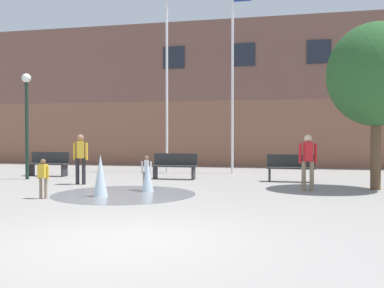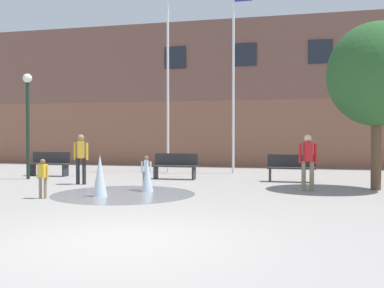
% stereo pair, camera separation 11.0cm
% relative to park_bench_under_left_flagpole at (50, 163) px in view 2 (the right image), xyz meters
% --- Properties ---
extents(ground_plane, '(100.00, 100.00, 0.00)m').
position_rel_park_bench_under_left_flagpole_xyz_m(ground_plane, '(6.72, -9.11, -0.48)').
color(ground_plane, gray).
extents(library_building, '(36.00, 6.05, 7.22)m').
position_rel_park_bench_under_left_flagpole_xyz_m(library_building, '(6.72, 9.34, 3.13)').
color(library_building, brown).
rests_on(library_building, ground).
extents(splash_fountain, '(3.81, 3.81, 1.08)m').
position_rel_park_bench_under_left_flagpole_xyz_m(splash_fountain, '(4.70, -4.27, -0.14)').
color(splash_fountain, gray).
rests_on(splash_fountain, ground).
extents(park_bench_under_left_flagpole, '(1.60, 0.44, 0.91)m').
position_rel_park_bench_under_left_flagpole_xyz_m(park_bench_under_left_flagpole, '(0.00, 0.00, 0.00)').
color(park_bench_under_left_flagpole, '#28282D').
rests_on(park_bench_under_left_flagpole, ground).
extents(park_bench_center, '(1.60, 0.44, 0.91)m').
position_rel_park_bench_under_left_flagpole_xyz_m(park_bench_center, '(5.01, -0.05, 0.00)').
color(park_bench_center, '#28282D').
rests_on(park_bench_center, ground).
extents(park_bench_under_right_flagpole, '(1.60, 0.44, 0.91)m').
position_rel_park_bench_under_left_flagpole_xyz_m(park_bench_under_right_flagpole, '(9.04, -0.02, 0.00)').
color(park_bench_under_right_flagpole, '#28282D').
rests_on(park_bench_under_right_flagpole, ground).
extents(child_with_pink_shirt, '(0.31, 0.24, 0.99)m').
position_rel_park_bench_under_left_flagpole_xyz_m(child_with_pink_shirt, '(5.06, -3.30, 0.10)').
color(child_with_pink_shirt, '#89755B').
rests_on(child_with_pink_shirt, ground).
extents(adult_in_red, '(0.50, 0.39, 1.59)m').
position_rel_park_bench_under_left_flagpole_xyz_m(adult_in_red, '(2.54, -2.36, 0.45)').
color(adult_in_red, '#28282D').
rests_on(adult_in_red, ground).
extents(child_running, '(0.31, 0.18, 0.99)m').
position_rel_park_bench_under_left_flagpole_xyz_m(child_running, '(3.11, -5.45, 0.10)').
color(child_running, '#89755B').
rests_on(child_running, ground).
extents(adult_near_bench, '(0.50, 0.38, 1.59)m').
position_rel_park_bench_under_left_flagpole_xyz_m(adult_near_bench, '(9.54, -2.42, 0.45)').
color(adult_near_bench, '#89755B').
rests_on(adult_near_bench, ground).
extents(flagpole_left, '(0.80, 0.10, 8.15)m').
position_rel_park_bench_under_left_flagpole_xyz_m(flagpole_left, '(3.93, 2.76, 3.84)').
color(flagpole_left, silver).
rests_on(flagpole_left, ground).
extents(flagpole_right, '(0.80, 0.10, 7.80)m').
position_rel_park_bench_under_left_flagpole_xyz_m(flagpole_right, '(6.71, 2.76, 3.67)').
color(flagpole_right, silver).
rests_on(flagpole_right, ground).
extents(lamp_post_left_lane, '(0.32, 0.32, 3.74)m').
position_rel_park_bench_under_left_flagpole_xyz_m(lamp_post_left_lane, '(-0.09, -1.26, 1.98)').
color(lamp_post_left_lane, '#192D23').
rests_on(lamp_post_left_lane, ground).
extents(street_tree_near_building, '(2.79, 2.79, 4.80)m').
position_rel_park_bench_under_left_flagpole_xyz_m(street_tree_near_building, '(11.44, -1.69, 2.82)').
color(street_tree_near_building, brown).
rests_on(street_tree_near_building, ground).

